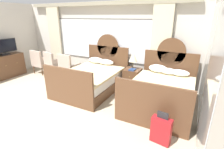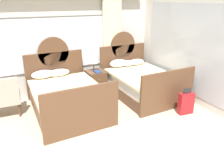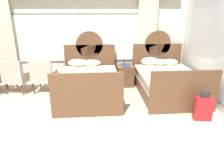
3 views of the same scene
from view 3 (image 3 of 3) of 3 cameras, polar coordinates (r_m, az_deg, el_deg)
The scene contains 9 objects.
wall_back_window at distance 6.25m, azimuth -10.00°, elevation 10.35°, with size 6.81×0.22×2.70m.
bed_near_window at distance 5.31m, azimuth -6.70°, elevation -2.53°, with size 1.56×2.21×1.64m.
bed_near_mirror at distance 5.63m, azimuth 15.59°, elevation -1.80°, with size 1.56×2.21×1.64m.
nightstand_between_beds at distance 6.05m, azimuth 3.76°, elevation -0.28°, with size 0.51×0.53×0.63m.
table_lamp_on_nightstand at distance 5.93m, azimuth 3.58°, elevation 6.36°, with size 0.27×0.27×0.56m.
book_on_nightstand at distance 5.86m, azimuth 4.19°, elevation 2.47°, with size 0.18×0.26×0.03m.
armchair_by_window_left at distance 5.82m, azimuth -19.39°, elevation -0.25°, with size 0.64×0.64×0.96m.
armchair_by_window_centre at distance 6.06m, azimuth -26.23°, elevation -0.41°, with size 0.71×0.71×0.96m.
suitcase_on_floor at distance 4.60m, azimuth 25.04°, elevation -8.99°, with size 0.38×0.21×0.64m.
Camera 3 is at (0.60, -2.24, 2.23)m, focal length 31.32 mm.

